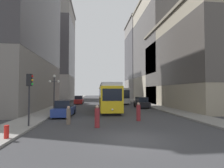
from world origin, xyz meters
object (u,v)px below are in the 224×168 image
(parked_car_left_near, at_px, (79,100))
(pedestrian_crossing_near, at_px, (97,117))
(traffic_light_near_left, at_px, (30,86))
(parked_car_left_mid, at_px, (65,109))
(streetcar, at_px, (109,96))
(transit_bus, at_px, (119,95))
(fire_hydrant, at_px, (6,132))
(pedestrian_crossing_far, at_px, (138,112))
(parked_car_right_far, at_px, (142,103))
(pedestrian_on_sidewalk, at_px, (68,116))
(lamp_post_left_near, at_px, (54,87))

(parked_car_left_near, xyz_separation_m, pedestrian_crossing_near, (3.58, -25.81, -0.03))
(traffic_light_near_left, bearing_deg, parked_car_left_mid, 75.05)
(streetcar, relative_size, parked_car_left_near, 2.56)
(streetcar, distance_m, transit_bus, 15.60)
(transit_bus, xyz_separation_m, pedestrian_crossing_near, (-5.65, -27.05, -1.13))
(traffic_light_near_left, bearing_deg, fire_hydrant, -89.92)
(fire_hydrant, bearing_deg, transit_bus, 70.17)
(pedestrian_crossing_far, bearing_deg, parked_car_right_far, -41.76)
(parked_car_left_mid, distance_m, parked_car_right_far, 14.78)
(transit_bus, height_order, fire_hydrant, transit_bus)
(pedestrian_on_sidewalk, relative_size, lamp_post_left_near, 0.33)
(parked_car_left_near, bearing_deg, traffic_light_near_left, -93.15)
(pedestrian_crossing_near, relative_size, pedestrian_crossing_far, 1.00)
(parked_car_right_far, bearing_deg, transit_bus, -78.00)
(pedestrian_on_sidewalk, bearing_deg, pedestrian_crossing_far, 61.11)
(parked_car_left_mid, relative_size, fire_hydrant, 6.65)
(streetcar, height_order, transit_bus, streetcar)
(pedestrian_on_sidewalk, bearing_deg, parked_car_left_mid, 153.29)
(pedestrian_on_sidewalk, bearing_deg, traffic_light_near_left, -106.67)
(streetcar, distance_m, parked_car_left_mid, 7.71)
(pedestrian_crossing_near, bearing_deg, parked_car_right_far, 152.37)
(parked_car_left_near, relative_size, parked_car_left_mid, 0.99)
(fire_hydrant, bearing_deg, pedestrian_on_sidewalk, 59.03)
(parked_car_left_near, relative_size, pedestrian_on_sidewalk, 3.13)
(pedestrian_crossing_far, bearing_deg, streetcar, -12.14)
(pedestrian_crossing_far, xyz_separation_m, fire_hydrant, (-9.29, -5.92, -0.29))
(parked_car_right_far, xyz_separation_m, pedestrian_crossing_far, (-3.93, -13.17, -0.02))
(pedestrian_crossing_far, distance_m, traffic_light_near_left, 9.90)
(parked_car_left_near, relative_size, traffic_light_near_left, 1.22)
(parked_car_left_near, bearing_deg, fire_hydrant, -92.68)
(parked_car_right_far, distance_m, traffic_light_near_left, 20.56)
(transit_bus, distance_m, pedestrian_crossing_near, 27.66)
(transit_bus, height_order, parked_car_left_near, transit_bus)
(parked_car_right_far, bearing_deg, pedestrian_on_sidewalk, 54.50)
(traffic_light_near_left, height_order, fire_hydrant, traffic_light_near_left)
(streetcar, bearing_deg, lamp_post_left_near, -163.86)
(parked_car_right_far, bearing_deg, pedestrian_crossing_far, 73.74)
(streetcar, relative_size, parked_car_right_far, 2.62)
(lamp_post_left_near, bearing_deg, pedestrian_on_sidewalk, -69.98)
(pedestrian_on_sidewalk, height_order, fire_hydrant, pedestrian_on_sidewalk)
(traffic_light_near_left, xyz_separation_m, lamp_post_left_near, (-0.22, 9.57, 0.12))
(traffic_light_near_left, distance_m, fire_hydrant, 4.47)
(lamp_post_left_near, relative_size, fire_hydrant, 6.48)
(streetcar, height_order, pedestrian_on_sidewalk, streetcar)
(fire_hydrant, bearing_deg, streetcar, 64.64)
(parked_car_left_mid, height_order, parked_car_right_far, same)
(streetcar, height_order, fire_hydrant, streetcar)
(parked_car_left_mid, xyz_separation_m, parked_car_right_far, (11.53, 9.25, -0.00))
(pedestrian_on_sidewalk, xyz_separation_m, lamp_post_left_near, (-3.06, 8.39, 2.65))
(parked_car_left_mid, distance_m, fire_hydrant, 9.99)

